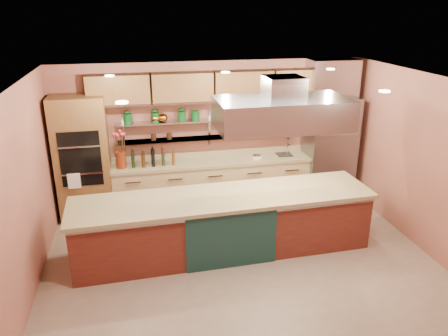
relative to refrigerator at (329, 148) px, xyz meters
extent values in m
cube|color=gray|center=(-2.35, -2.14, -1.06)|extent=(6.00, 5.00, 0.02)
cube|color=black|center=(-2.35, -2.14, 1.75)|extent=(6.00, 5.00, 0.02)
cube|color=#A45E4D|center=(-2.35, 0.36, 0.35)|extent=(6.00, 0.04, 2.80)
cube|color=#A45E4D|center=(-2.35, -4.64, 0.35)|extent=(6.00, 0.04, 2.80)
cube|color=#A45E4D|center=(-5.35, -2.14, 0.35)|extent=(0.04, 5.00, 2.80)
cube|color=#A45E4D|center=(0.65, -2.14, 0.35)|extent=(0.04, 5.00, 2.80)
cube|color=brown|center=(-4.80, 0.04, 0.10)|extent=(0.95, 0.64, 2.30)
cube|color=gray|center=(0.00, 0.00, 0.00)|extent=(0.95, 0.72, 2.10)
cube|color=tan|center=(-2.40, 0.06, -0.58)|extent=(3.84, 0.64, 0.93)
cube|color=#A3A4AA|center=(-2.40, 0.23, 0.30)|extent=(3.60, 0.26, 0.03)
cube|color=#A3A4AA|center=(-2.40, 0.23, 0.65)|extent=(3.60, 0.26, 0.03)
cube|color=brown|center=(-2.35, 0.18, 1.30)|extent=(4.60, 0.36, 0.55)
cube|color=#A3A4AA|center=(-1.64, -1.72, 1.20)|extent=(2.00, 1.00, 0.45)
cube|color=#FFE5A5|center=(-2.35, -1.94, 1.72)|extent=(4.00, 2.80, 0.02)
cube|color=maroon|center=(-2.54, -1.72, -0.56)|extent=(4.69, 1.17, 0.97)
cylinder|color=maroon|center=(-4.13, 0.01, 0.04)|extent=(0.23, 0.23, 0.32)
cube|color=black|center=(-3.54, 0.01, 0.02)|extent=(0.90, 0.55, 0.28)
cube|color=white|center=(-1.52, 0.01, -0.08)|extent=(0.18, 0.14, 0.09)
cylinder|color=white|center=(-0.86, 0.11, 0.00)|extent=(0.04, 0.04, 0.24)
ellipsoid|color=#B86A2A|center=(-3.31, 0.23, 0.74)|extent=(0.23, 0.23, 0.15)
cylinder|color=#0F4618|center=(-2.69, 0.23, 0.75)|extent=(0.19, 0.19, 0.18)
camera|label=1|loc=(-3.83, -7.83, 2.73)|focal=35.00mm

